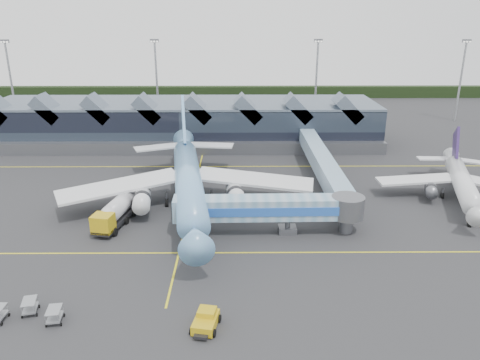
{
  "coord_description": "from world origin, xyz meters",
  "views": [
    {
      "loc": [
        7.45,
        -61.49,
        29.07
      ],
      "look_at": [
        7.97,
        5.86,
        5.0
      ],
      "focal_mm": 35.0,
      "sensor_mm": 36.0,
      "label": 1
    }
  ],
  "objects_px": {
    "jet_bridge": "(280,209)",
    "fuel_truck": "(116,211)",
    "pushback_tug": "(206,321)",
    "regional_jet": "(461,181)",
    "main_airliner": "(188,178)"
  },
  "relations": [
    {
      "from": "jet_bridge",
      "to": "fuel_truck",
      "type": "bearing_deg",
      "value": 171.49
    },
    {
      "from": "pushback_tug",
      "to": "regional_jet",
      "type": "bearing_deg",
      "value": 50.51
    },
    {
      "from": "main_airliner",
      "to": "regional_jet",
      "type": "height_order",
      "value": "main_airliner"
    },
    {
      "from": "main_airliner",
      "to": "regional_jet",
      "type": "relative_size",
      "value": 1.62
    },
    {
      "from": "jet_bridge",
      "to": "fuel_truck",
      "type": "relative_size",
      "value": 2.39
    },
    {
      "from": "main_airliner",
      "to": "pushback_tug",
      "type": "xyz_separation_m",
      "value": [
        4.66,
        -31.51,
        -3.69
      ]
    },
    {
      "from": "main_airliner",
      "to": "jet_bridge",
      "type": "bearing_deg",
      "value": -45.62
    },
    {
      "from": "regional_jet",
      "to": "jet_bridge",
      "type": "distance_m",
      "value": 33.35
    },
    {
      "from": "regional_jet",
      "to": "pushback_tug",
      "type": "distance_m",
      "value": 52.09
    },
    {
      "from": "jet_bridge",
      "to": "pushback_tug",
      "type": "xyz_separation_m",
      "value": [
        -8.97,
        -20.93,
        -2.9
      ]
    },
    {
      "from": "main_airliner",
      "to": "jet_bridge",
      "type": "xyz_separation_m",
      "value": [
        13.62,
        -10.58,
        -0.79
      ]
    },
    {
      "from": "main_airliner",
      "to": "pushback_tug",
      "type": "relative_size",
      "value": 11.32
    },
    {
      "from": "pushback_tug",
      "to": "jet_bridge",
      "type": "bearing_deg",
      "value": 77.4
    },
    {
      "from": "main_airliner",
      "to": "jet_bridge",
      "type": "relative_size",
      "value": 1.8
    },
    {
      "from": "regional_jet",
      "to": "jet_bridge",
      "type": "relative_size",
      "value": 1.11
    }
  ]
}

